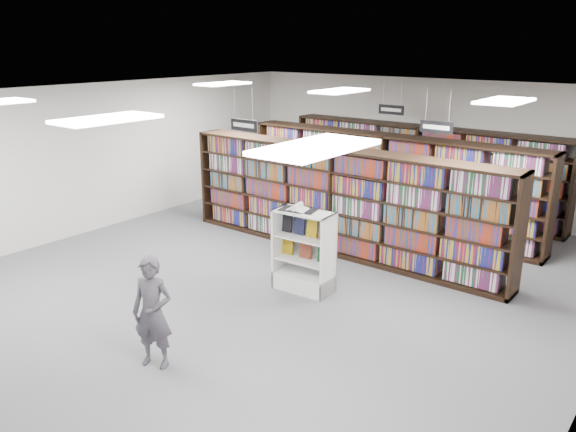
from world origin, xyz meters
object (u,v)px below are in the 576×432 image
Objects in this scene: endcap_display at (305,263)px; shopper at (153,313)px; bookshelf_row_near at (337,201)px; open_book at (298,208)px.

endcap_display is 0.93× the size of shopper.
bookshelf_row_near is at bearing 103.50° from endcap_display.
shopper is at bearing -102.87° from open_book.
bookshelf_row_near is 1.97m from open_book.
shopper is at bearing -96.50° from endcap_display.
open_book reaches higher than endcap_display.
open_book is (-0.13, -0.04, 0.95)m from endcap_display.
open_book is at bearing 67.60° from shopper.
bookshelf_row_near is 10.75× the size of open_book.
open_book is 0.44× the size of shopper.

